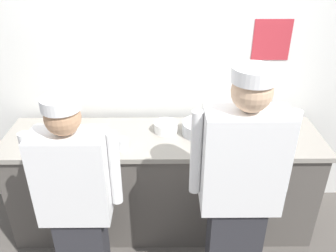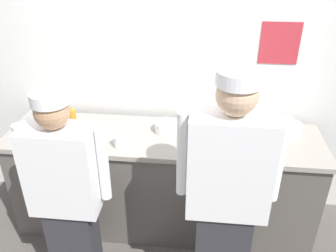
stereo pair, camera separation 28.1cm
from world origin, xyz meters
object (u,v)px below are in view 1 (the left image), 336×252
Objects in this scene: chef_near_left at (77,204)px; sheet_tray at (249,136)px; ramekin_green_sauce at (38,128)px; squeeze_bottle_primary at (69,121)px; deli_cup at (122,144)px; plate_stack_rear at (284,123)px; chef_center at (239,191)px; ramekin_yellow_sauce at (92,129)px; plate_stack_front at (166,127)px; mixing_bowl_steel at (201,128)px.

chef_near_left is 3.63× the size of sheet_tray.
chef_near_left is at bearing -59.10° from ramekin_green_sauce.
deli_cup is (0.47, -0.29, -0.04)m from squeeze_bottle_primary.
squeeze_bottle_primary reaches higher than sheet_tray.
plate_stack_rear is 2.63× the size of ramekin_green_sauce.
chef_center is 1.33m from ramekin_yellow_sauce.
chef_near_left reaches higher than ramekin_yellow_sauce.
chef_near_left is at bearing -126.16° from plate_stack_front.
plate_stack_front is 2.40× the size of ramekin_green_sauce.
chef_near_left is 0.91× the size of chef_center.
chef_center is 1.72m from ramekin_green_sauce.
sheet_tray is (1.24, 0.69, 0.09)m from chef_near_left.
squeeze_bottle_primary is at bearing 105.52° from chef_near_left.
chef_near_left is 0.98m from plate_stack_front.
mixing_bowl_steel is at bearing -172.40° from plate_stack_rear.
chef_near_left is at bearing -138.92° from mixing_bowl_steel.
ramekin_yellow_sauce is at bearing -3.60° from ramekin_green_sauce.
sheet_tray is at bearing -4.29° from ramekin_yellow_sauce.
mixing_bowl_steel reaches higher than sheet_tray.
sheet_tray is 1.73m from ramekin_green_sauce.
chef_near_left is 15.07× the size of ramekin_yellow_sauce.
squeeze_bottle_primary is (-0.80, 0.02, 0.04)m from plate_stack_front.
plate_stack_front is at bearing 0.22° from ramekin_yellow_sauce.
chef_center is at bearing -28.22° from ramekin_green_sauce.
plate_stack_front is (-0.46, 0.79, 0.03)m from chef_center.
chef_center is 16.65× the size of ramekin_yellow_sauce.
ramekin_green_sauce is (-0.49, 0.81, 0.10)m from chef_near_left.
plate_stack_rear is at bearing 0.82° from ramekin_green_sauce.
ramekin_yellow_sauce is at bearing 136.16° from deli_cup.
squeeze_bottle_primary reaches higher than plate_stack_front.
chef_near_left is at bearing -74.48° from squeeze_bottle_primary.
chef_near_left is at bearing -151.68° from plate_stack_rear.
chef_center reaches higher than ramekin_green_sauce.
chef_near_left is 5.27× the size of mixing_bowl_steel.
chef_center reaches higher than plate_stack_front.
sheet_tray is 5.42× the size of ramekin_green_sauce.
plate_stack_rear is 2.32× the size of deli_cup.
chef_near_left is 7.48× the size of plate_stack_rear.
chef_center is at bearing -76.79° from mixing_bowl_steel.
squeeze_bottle_primary is 0.55m from deli_cup.
mixing_bowl_steel is at bearing -3.33° from squeeze_bottle_primary.
plate_stack_rear is at bearing 3.21° from plate_stack_front.
deli_cup is (-1.32, -0.33, -0.00)m from plate_stack_rear.
chef_near_left is at bearing -151.07° from sheet_tray.
ramekin_green_sauce is (-1.06, 0.03, -0.02)m from plate_stack_front.
mixing_bowl_steel is (-0.18, 0.75, 0.04)m from chef_center.
ramekin_yellow_sauce is (-0.04, 0.78, 0.11)m from chef_near_left.
ramekin_green_sauce is (-0.45, 0.03, -0.00)m from ramekin_yellow_sauce.
mixing_bowl_steel is 3.74× the size of ramekin_green_sauce.
chef_near_left reaches higher than sheet_tray.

